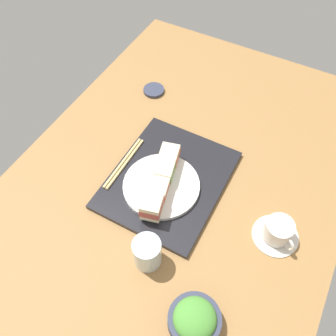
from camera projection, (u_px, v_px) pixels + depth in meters
ground_plane at (183, 175)px, 116.21cm from camera, size 140.00×100.00×3.00cm
serving_tray at (168, 179)px, 112.43cm from camera, size 40.52×33.25×1.52cm
sandwich_plate at (161, 186)px, 109.44cm from camera, size 23.36×23.36×1.29cm
sandwich_nearmost at (170, 155)px, 112.30cm from camera, size 7.92×7.51×4.88cm
sandwich_inner_near at (164, 171)px, 108.59cm from camera, size 8.21×7.42×5.21cm
sandwich_inner_far at (158, 189)px, 105.19cm from camera, size 8.05×7.18×4.74cm
sandwich_farmost at (152, 206)px, 101.06cm from camera, size 7.95×7.23×6.09cm
salad_bowl at (195, 320)px, 86.06cm from camera, size 12.96×12.96×7.15cm
chopsticks_pair at (124, 163)px, 114.76cm from camera, size 21.69×1.93×0.70cm
coffee_cup at (278, 232)px, 99.57cm from camera, size 13.13×13.13×6.82cm
drinking_glass at (147, 253)px, 94.21cm from camera, size 7.59×7.59×9.53cm
small_sauce_dish at (154, 90)px, 136.27cm from camera, size 7.85×7.85×1.20cm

